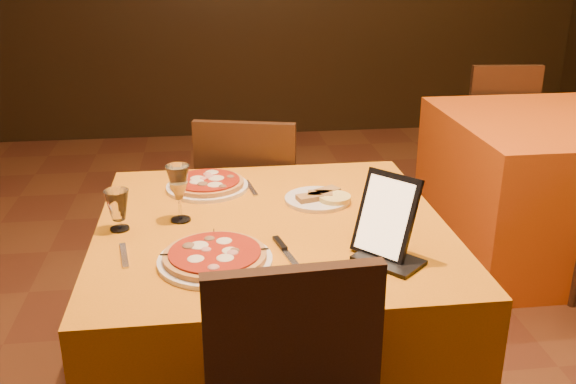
{
  "coord_description": "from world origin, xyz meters",
  "views": [
    {
      "loc": [
        -0.22,
        -1.98,
        1.58
      ],
      "look_at": [
        0.02,
        -0.14,
        0.86
      ],
      "focal_mm": 40.0,
      "sensor_mm": 36.0,
      "label": 1
    }
  ],
  "objects": [
    {
      "name": "main_table",
      "position": [
        -0.03,
        -0.12,
        0.38
      ],
      "size": [
        1.1,
        1.1,
        0.75
      ],
      "primitive_type": "cube",
      "color": "orange",
      "rests_on": "floor"
    },
    {
      "name": "side_table",
      "position": [
        1.56,
        0.99,
        0.38
      ],
      "size": [
        1.1,
        1.1,
        0.75
      ],
      "primitive_type": "cube",
      "color": "#D6510D",
      "rests_on": "floor"
    },
    {
      "name": "chair_main_far",
      "position": [
        -0.03,
        0.7,
        0.46
      ],
      "size": [
        0.54,
        0.54,
        0.91
      ],
      "primitive_type": null,
      "rotation": [
        0.0,
        0.0,
        2.9
      ],
      "color": "black",
      "rests_on": "floor"
    },
    {
      "name": "chair_side_far",
      "position": [
        1.56,
        1.78,
        0.46
      ],
      "size": [
        0.42,
        0.42,
        0.91
      ],
      "primitive_type": null,
      "rotation": [
        0.0,
        0.0,
        3.05
      ],
      "color": "black",
      "rests_on": "floor"
    },
    {
      "name": "pizza_near",
      "position": [
        -0.22,
        -0.37,
        0.77
      ],
      "size": [
        0.32,
        0.32,
        0.03
      ],
      "rotation": [
        0.0,
        0.0,
        -0.1
      ],
      "color": "white",
      "rests_on": "main_table"
    },
    {
      "name": "pizza_far",
      "position": [
        -0.24,
        0.21,
        0.77
      ],
      "size": [
        0.3,
        0.3,
        0.03
      ],
      "rotation": [
        0.0,
        0.0,
        -0.02
      ],
      "color": "white",
      "rests_on": "main_table"
    },
    {
      "name": "cutlet_dish",
      "position": [
        0.14,
        0.04,
        0.76
      ],
      "size": [
        0.23,
        0.23,
        0.03
      ],
      "rotation": [
        0.0,
        0.0,
        0.21
      ],
      "color": "white",
      "rests_on": "main_table"
    },
    {
      "name": "wine_glass",
      "position": [
        -0.32,
        -0.07,
        0.84
      ],
      "size": [
        0.08,
        0.08,
        0.19
      ],
      "primitive_type": null,
      "rotation": [
        0.0,
        0.0,
        -0.14
      ],
      "color": "#D6C47A",
      "rests_on": "main_table"
    },
    {
      "name": "water_glass",
      "position": [
        -0.51,
        -0.12,
        0.81
      ],
      "size": [
        0.07,
        0.07,
        0.13
      ],
      "primitive_type": null,
      "rotation": [
        0.0,
        0.0,
        -0.03
      ],
      "color": "silver",
      "rests_on": "main_table"
    },
    {
      "name": "tablet",
      "position": [
        0.26,
        -0.38,
        0.87
      ],
      "size": [
        0.19,
        0.19,
        0.23
      ],
      "primitive_type": "cube",
      "rotation": [
        -0.35,
        0.0,
        -0.84
      ],
      "color": "black",
      "rests_on": "main_table"
    },
    {
      "name": "knife",
      "position": [
        -0.01,
        -0.38,
        0.75
      ],
      "size": [
        0.07,
        0.24,
        0.01
      ],
      "primitive_type": "cube",
      "rotation": [
        0.0,
        0.0,
        1.79
      ],
      "color": "#BABAC1",
      "rests_on": "main_table"
    },
    {
      "name": "fork_near",
      "position": [
        -0.48,
        -0.3,
        0.75
      ],
      "size": [
        0.04,
        0.16,
        0.01
      ],
      "primitive_type": "cube",
      "rotation": [
        0.0,
        0.0,
        1.74
      ],
      "color": "silver",
      "rests_on": "main_table"
    },
    {
      "name": "fork_far",
      "position": [
        -0.08,
        0.19,
        0.75
      ],
      "size": [
        0.04,
        0.16,
        0.01
      ],
      "primitive_type": "cube",
      "rotation": [
        0.0,
        0.0,
        1.73
      ],
      "color": "silver",
      "rests_on": "main_table"
    }
  ]
}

